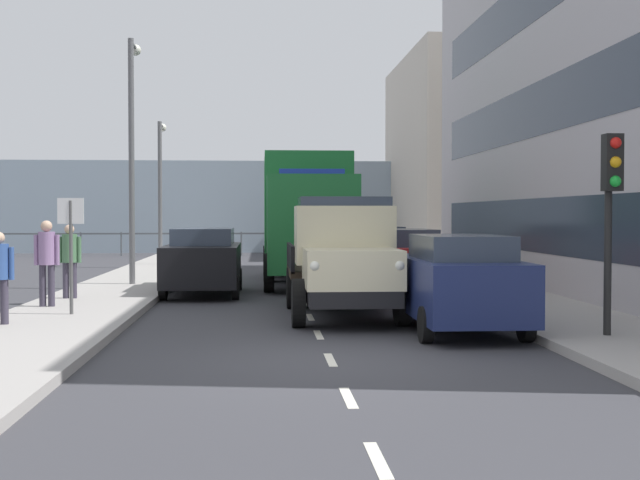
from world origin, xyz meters
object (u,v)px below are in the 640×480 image
object	(u,v)px
pedestrian_strolling	(70,255)
lamp_post_far	(161,178)
traffic_light_near	(611,190)
pedestrian_by_lamp	(47,256)
car_maroon_kerbside_3	(356,247)
truck_vintage_cream	(344,260)
car_grey_kerbside_2	(375,253)
lorry_cargo_green	(306,215)
car_black_oppositeside_0	(203,260)
car_navy_kerbside_near	(458,282)
lamp_post_promenade	(132,139)
car_red_kerbside_1	(401,262)
street_sign	(71,235)

from	to	relation	value
pedestrian_strolling	lamp_post_far	size ratio (longest dim) A/B	0.31
traffic_light_near	lamp_post_far	world-z (taller)	lamp_post_far
pedestrian_by_lamp	car_maroon_kerbside_3	bearing A→B (deg)	-121.85
truck_vintage_cream	pedestrian_by_lamp	world-z (taller)	truck_vintage_cream
car_grey_kerbside_2	lamp_post_far	xyz separation A→B (m)	(7.40, -7.90, 2.62)
lorry_cargo_green	car_grey_kerbside_2	xyz separation A→B (m)	(-2.12, -0.17, -1.18)
pedestrian_strolling	traffic_light_near	xyz separation A→B (m)	(-9.94, 6.81, 1.32)
truck_vintage_cream	car_black_oppositeside_0	distance (m)	6.12
car_maroon_kerbside_3	pedestrian_strolling	bearing A→B (deg)	54.57
lamp_post_far	car_navy_kerbside_near	bearing A→B (deg)	111.41
car_black_oppositeside_0	lamp_post_far	bearing A→B (deg)	-78.12
lorry_cargo_green	lamp_post_far	world-z (taller)	lamp_post_far
truck_vintage_cream	lamp_post_far	world-z (taller)	lamp_post_far
lamp_post_promenade	pedestrian_by_lamp	bearing A→B (deg)	81.43
car_red_kerbside_1	car_black_oppositeside_0	size ratio (longest dim) A/B	0.89
car_grey_kerbside_2	traffic_light_near	distance (m)	12.93
car_navy_kerbside_near	car_red_kerbside_1	distance (m)	6.17
car_red_kerbside_1	lamp_post_far	size ratio (longest dim) A/B	0.69
car_red_kerbside_1	car_black_oppositeside_0	world-z (taller)	same
pedestrian_by_lamp	lamp_post_far	size ratio (longest dim) A/B	0.33
lorry_cargo_green	pedestrian_strolling	distance (m)	8.15
truck_vintage_cream	lamp_post_promenade	size ratio (longest dim) A/B	0.83
lorry_cargo_green	car_red_kerbside_1	xyz separation A→B (m)	(-2.12, 4.65, -1.18)
lorry_cargo_green	car_grey_kerbside_2	size ratio (longest dim) A/B	1.93
lorry_cargo_green	car_navy_kerbside_near	xyz separation A→B (m)	(-2.12, 10.82, -1.18)
car_red_kerbside_1	lamp_post_promenade	distance (m)	8.42
truck_vintage_cream	pedestrian_strolling	distance (m)	6.76
lamp_post_far	street_sign	xyz separation A→B (m)	(-0.26, 16.95, -1.84)
car_red_kerbside_1	street_sign	size ratio (longest dim) A/B	1.70
truck_vintage_cream	lamp_post_far	size ratio (longest dim) A/B	1.02
car_maroon_kerbside_3	pedestrian_by_lamp	xyz separation A→B (m)	(7.97, 12.83, 0.32)
car_navy_kerbside_near	car_black_oppositeside_0	size ratio (longest dim) A/B	0.98
truck_vintage_cream	car_black_oppositeside_0	size ratio (longest dim) A/B	1.31
car_maroon_kerbside_3	lamp_post_far	bearing A→B (deg)	-19.88
car_navy_kerbside_near	pedestrian_strolling	distance (m)	9.41
traffic_light_near	car_red_kerbside_1	bearing A→B (deg)	-75.35
lamp_post_far	lorry_cargo_green	bearing A→B (deg)	123.23
car_navy_kerbside_near	car_black_oppositeside_0	distance (m)	8.88
car_maroon_kerbside_3	pedestrian_strolling	xyz separation A→B (m)	(7.88, 11.08, 0.26)
truck_vintage_cream	car_black_oppositeside_0	world-z (taller)	truck_vintage_cream
pedestrian_by_lamp	street_sign	distance (m)	1.73
pedestrian_by_lamp	lorry_cargo_green	bearing A→B (deg)	-128.13
car_red_kerbside_1	car_grey_kerbside_2	bearing A→B (deg)	-90.00
truck_vintage_cream	car_red_kerbside_1	bearing A→B (deg)	-114.25
car_maroon_kerbside_3	lamp_post_promenade	distance (m)	10.38
truck_vintage_cream	car_navy_kerbside_near	distance (m)	2.81
car_red_kerbside_1	lorry_cargo_green	bearing A→B (deg)	-65.44
lorry_cargo_green	pedestrian_by_lamp	xyz separation A→B (m)	(5.84, 7.44, -0.86)
car_red_kerbside_1	pedestrian_by_lamp	size ratio (longest dim) A/B	2.11
truck_vintage_cream	traffic_light_near	world-z (taller)	traffic_light_near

